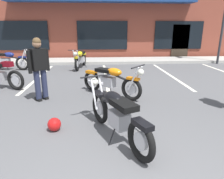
% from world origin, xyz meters
% --- Properties ---
extents(ground_plane, '(80.00, 80.00, 0.00)m').
position_xyz_m(ground_plane, '(0.00, 3.40, 0.00)').
color(ground_plane, '#515154').
extents(sidewalk_kerb, '(22.00, 1.80, 0.14)m').
position_xyz_m(sidewalk_kerb, '(0.00, 10.43, 0.07)').
color(sidewalk_kerb, '#A8A59E').
rests_on(sidewalk_kerb, ground_plane).
extents(brick_storefront_building, '(18.05, 6.95, 4.17)m').
position_xyz_m(brick_storefront_building, '(0.00, 14.60, 2.09)').
color(brick_storefront_building, brown).
rests_on(brick_storefront_building, ground_plane).
extents(painted_stall_lines, '(10.91, 4.80, 0.01)m').
position_xyz_m(painted_stall_lines, '(0.00, 6.83, 0.00)').
color(painted_stall_lines, silver).
rests_on(painted_stall_lines, ground_plane).
extents(motorcycle_foreground_classic, '(1.14, 1.98, 0.98)m').
position_xyz_m(motorcycle_foreground_classic, '(-0.00, 1.89, 0.46)').
color(motorcycle_foreground_classic, black).
rests_on(motorcycle_foreground_classic, ground_plane).
extents(motorcycle_red_sportbike, '(1.72, 1.58, 0.98)m').
position_xyz_m(motorcycle_red_sportbike, '(0.05, 4.27, 0.46)').
color(motorcycle_red_sportbike, black).
rests_on(motorcycle_red_sportbike, ground_plane).
extents(motorcycle_black_cruiser, '(2.11, 0.70, 0.98)m').
position_xyz_m(motorcycle_black_cruiser, '(-4.51, 8.34, 0.46)').
color(motorcycle_black_cruiser, black).
rests_on(motorcycle_black_cruiser, ground_plane).
extents(motorcycle_blue_standard, '(0.73, 2.10, 0.98)m').
position_xyz_m(motorcycle_blue_standard, '(-1.16, 8.60, 0.46)').
color(motorcycle_blue_standard, black).
rests_on(motorcycle_blue_standard, ground_plane).
extents(person_in_shorts_foreground, '(0.50, 0.49, 1.68)m').
position_xyz_m(person_in_shorts_foreground, '(-1.85, 4.01, 0.95)').
color(person_in_shorts_foreground, black).
rests_on(person_in_shorts_foreground, ground_plane).
extents(helmet_on_pavement, '(0.26, 0.26, 0.26)m').
position_xyz_m(helmet_on_pavement, '(-1.17, 2.23, 0.13)').
color(helmet_on_pavement, '#B71414').
rests_on(helmet_on_pavement, ground_plane).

